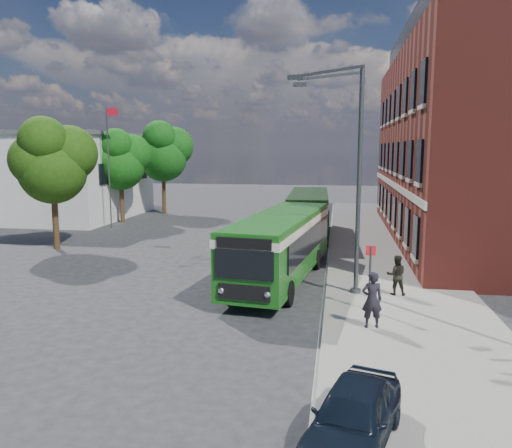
% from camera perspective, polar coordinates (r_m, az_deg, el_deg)
% --- Properties ---
extents(ground, '(120.00, 120.00, 0.00)m').
position_cam_1_polar(ground, '(23.25, -1.85, -6.20)').
color(ground, '#252528').
rests_on(ground, ground).
extents(pavement, '(6.00, 48.00, 0.15)m').
position_cam_1_polar(pavement, '(30.72, 14.07, -2.66)').
color(pavement, gray).
rests_on(pavement, ground).
extents(kerb_line, '(0.12, 48.00, 0.01)m').
position_cam_1_polar(kerb_line, '(30.63, 8.37, -2.66)').
color(kerb_line, beige).
rests_on(kerb_line, ground).
extents(brick_office, '(12.10, 26.00, 14.20)m').
position_cam_1_polar(brick_office, '(35.39, 25.47, 9.45)').
color(brick_office, maroon).
rests_on(brick_office, ground).
extents(white_building, '(9.40, 13.40, 7.30)m').
position_cam_1_polar(white_building, '(45.94, -19.91, 5.26)').
color(white_building, silver).
rests_on(white_building, ground).
extents(flagpole, '(0.95, 0.10, 9.00)m').
position_cam_1_polar(flagpole, '(38.89, -16.42, 6.79)').
color(flagpole, '#3E4144').
rests_on(flagpole, ground).
extents(street_lamp, '(2.96, 2.38, 9.00)m').
position_cam_1_polar(street_lamp, '(20.08, 10.66, 5.17)').
color(street_lamp, '#3E4144').
rests_on(street_lamp, ground).
extents(bus_stop_sign, '(0.35, 0.08, 2.52)m').
position_cam_1_polar(bus_stop_sign, '(18.43, 12.90, -5.54)').
color(bus_stop_sign, '#3E4144').
rests_on(bus_stop_sign, ground).
extents(bus_front, '(3.94, 11.08, 3.02)m').
position_cam_1_polar(bus_front, '(22.46, 2.90, -1.94)').
color(bus_front, '#185D17').
rests_on(bus_front, ground).
extents(bus_rear, '(2.93, 10.26, 3.02)m').
position_cam_1_polar(bus_rear, '(33.80, 6.02, 1.58)').
color(bus_rear, '#214E15').
rests_on(bus_rear, ground).
extents(parked_car, '(2.41, 3.88, 1.23)m').
position_cam_1_polar(parked_car, '(10.64, 11.08, -20.70)').
color(parked_car, black).
rests_on(parked_car, pavement).
extents(pedestrian_a, '(0.76, 0.57, 1.87)m').
position_cam_1_polar(pedestrian_a, '(16.80, 13.11, -8.42)').
color(pedestrian_a, black).
rests_on(pedestrian_a, pavement).
extents(pedestrian_b, '(0.80, 0.63, 1.61)m').
position_cam_1_polar(pedestrian_b, '(20.75, 15.74, -5.63)').
color(pedestrian_b, black).
rests_on(pedestrian_b, pavement).
extents(tree_left, '(4.61, 4.38, 7.78)m').
position_cam_1_polar(tree_left, '(31.54, -22.25, 6.77)').
color(tree_left, '#3D2816').
rests_on(tree_left, ground).
extents(tree_mid, '(4.46, 4.24, 7.54)m').
position_cam_1_polar(tree_mid, '(41.62, -15.21, 7.17)').
color(tree_mid, '#3D2816').
rests_on(tree_mid, ground).
extents(tree_right, '(4.99, 4.75, 8.43)m').
position_cam_1_polar(tree_right, '(46.41, -10.55, 8.20)').
color(tree_right, '#3D2816').
rests_on(tree_right, ground).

